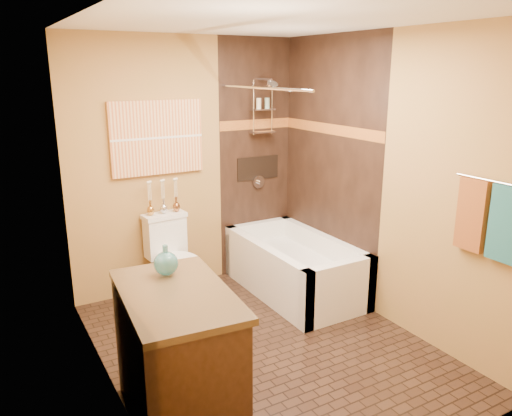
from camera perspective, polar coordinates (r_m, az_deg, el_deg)
floor at (r=4.22m, az=0.95°, el=-15.50°), size 3.00×3.00×0.00m
wall_left at (r=3.30m, az=-17.16°, el=-1.44°), size 0.02×3.00×2.50m
wall_right at (r=4.45m, az=14.42°, el=3.07°), size 0.02×3.00×2.50m
wall_back at (r=5.04m, az=-7.80°, el=4.84°), size 2.40×0.02×2.50m
wall_front at (r=2.62m, az=18.25°, el=-5.92°), size 2.40×0.02×2.50m
ceiling at (r=3.63m, az=1.13°, el=20.70°), size 3.00×3.00×0.00m
alcove_tile_back at (r=5.37m, az=-0.05°, el=5.63°), size 0.85×0.01×2.50m
alcove_tile_right at (r=4.99m, az=8.34°, el=4.72°), size 0.01×1.50×2.50m
mosaic_band_back at (r=5.31m, az=0.00°, el=9.55°), size 0.85×0.01×0.10m
mosaic_band_right at (r=4.93m, az=8.41°, el=8.93°), size 0.01×1.50×0.10m
alcove_niche at (r=5.39m, az=0.21°, el=4.60°), size 0.50×0.01×0.25m
shower_fixtures at (r=5.23m, az=0.80°, el=9.97°), size 0.24×0.33×1.16m
curtain_rod at (r=4.46m, az=0.52°, el=13.57°), size 0.03×1.55×0.03m
towel_bar at (r=3.71m, az=25.36°, el=2.79°), size 0.02×0.55×0.02m
towel_teal at (r=3.71m, az=26.59°, el=-1.67°), size 0.05×0.22×0.52m
towel_rust at (r=3.85m, az=23.42°, el=-0.72°), size 0.05×0.22×0.52m
sunset_painting at (r=4.87m, az=-11.24°, el=7.88°), size 0.90×0.04×0.70m
vanity_mirror at (r=2.77m, az=-14.96°, el=0.92°), size 0.01×1.00×0.90m
bathtub at (r=5.07m, az=4.40°, el=-7.17°), size 0.80×1.50×0.55m
toilet at (r=4.90m, az=-9.50°, el=-5.72°), size 0.43×0.63×0.82m
vanity at (r=3.26m, az=-8.96°, el=-16.61°), size 0.71×1.07×0.90m
teal_bottle at (r=3.25m, az=-10.27°, el=-5.89°), size 0.19×0.19×0.25m
bud_vases at (r=4.89m, az=-10.57°, el=1.39°), size 0.33×0.07×0.33m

